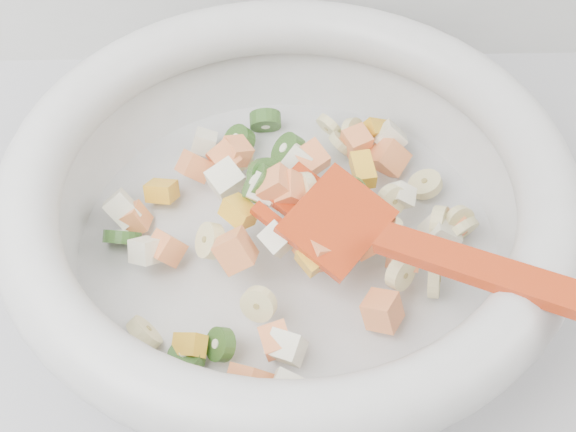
{
  "coord_description": "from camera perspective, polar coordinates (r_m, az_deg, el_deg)",
  "views": [
    {
      "loc": [
        0.15,
        1.13,
        1.37
      ],
      "look_at": [
        0.16,
        1.49,
        0.95
      ],
      "focal_mm": 50.0,
      "sensor_mm": 36.0,
      "label": 1
    }
  ],
  "objects": [
    {
      "name": "mixing_bowl",
      "position": [
        0.55,
        0.05,
        0.73
      ],
      "size": [
        0.42,
        0.38,
        0.14
      ],
      "color": "#B8B9B6",
      "rests_on": "counter"
    }
  ]
}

